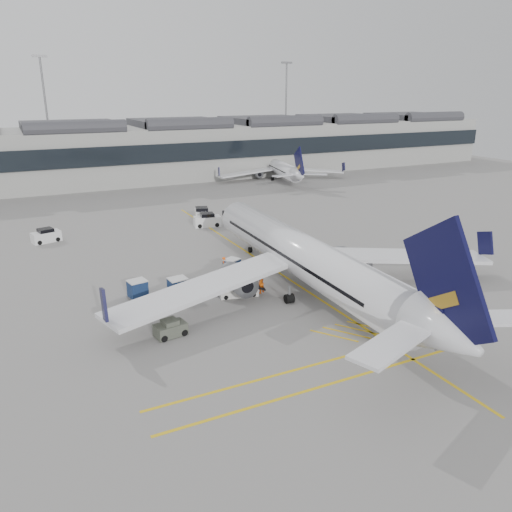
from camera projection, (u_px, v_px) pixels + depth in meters
name	position (u px, v px, depth m)	size (l,w,h in m)	color
ground	(217.00, 318.00, 41.99)	(220.00, 220.00, 0.00)	gray
terminal	(84.00, 153.00, 101.29)	(200.00, 20.45, 12.40)	#9E9E99
light_masts	(62.00, 109.00, 109.95)	(113.00, 0.60, 25.45)	slate
apron_markings	(268.00, 265.00, 54.69)	(0.25, 60.00, 0.01)	gold
airliner_main	(306.00, 258.00, 46.70)	(38.83, 42.46, 11.28)	silver
airliner_far	(279.00, 168.00, 107.53)	(27.79, 30.65, 8.24)	silver
belt_loader	(237.00, 290.00, 46.49)	(4.48, 2.10, 1.78)	silver
baggage_cart_a	(178.00, 287.00, 46.02)	(1.89, 1.61, 1.86)	gray
baggage_cart_b	(232.00, 266.00, 51.73)	(2.04, 1.92, 1.70)	gray
baggage_cart_c	(223.00, 283.00, 46.86)	(2.26, 2.08, 1.92)	gray
baggage_cart_d	(138.00, 289.00, 45.65)	(1.93, 1.69, 1.80)	gray
ramp_agent_a	(225.00, 266.00, 51.57)	(0.71, 0.47, 1.96)	#FB560D
ramp_agent_b	(260.00, 283.00, 46.97)	(0.95, 0.74, 1.96)	#F65F0C
pushback_tug	(170.00, 329.00, 38.82)	(2.61, 1.84, 1.35)	#4E5246
safety_cone_nose	(257.00, 237.00, 64.52)	(0.32, 0.32, 0.45)	#F24C0A
safety_cone_engine	(355.00, 266.00, 53.74)	(0.38, 0.38, 0.53)	#F24C0A
service_van_left	(46.00, 236.00, 62.99)	(3.71, 2.50, 1.74)	silver
service_van_mid	(202.00, 214.00, 73.65)	(2.81, 4.09, 1.91)	silver
service_van_right	(207.00, 220.00, 70.30)	(3.93, 2.45, 1.88)	silver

